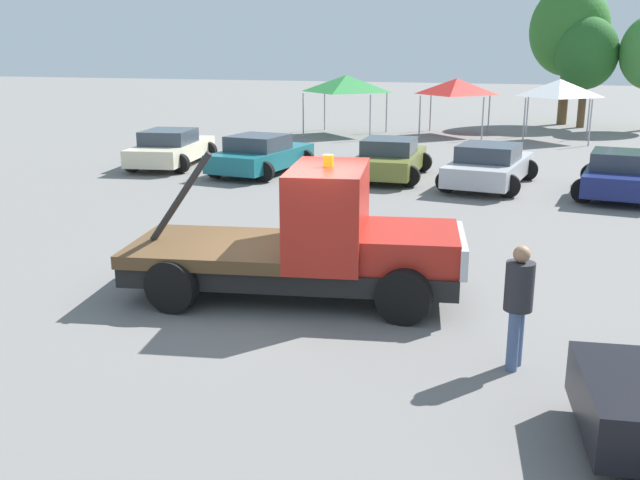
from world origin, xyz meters
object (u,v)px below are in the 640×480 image
tow_truck (313,243)px  canopy_tent_white (560,88)px  person_near_truck (518,299)px  parked_car_olive (390,159)px  canopy_tent_green (346,84)px  canopy_tent_red (457,87)px  parked_car_silver (489,166)px  tree_right (587,54)px  parked_car_cream (171,148)px  parked_car_navy (622,174)px  parked_car_teal (261,155)px  tree_center (569,30)px

tow_truck → canopy_tent_white: 24.39m
tow_truck → person_near_truck: (3.51, -1.86, 0.03)m
parked_car_olive → canopy_tent_green: size_ratio=1.29×
person_near_truck → canopy_tent_red: bearing=-67.4°
parked_car_silver → tree_right: 19.64m
tow_truck → canopy_tent_white: (3.75, 24.06, 1.46)m
parked_car_cream → canopy_tent_white: canopy_tent_white is taller
parked_car_silver → tree_right: tree_right is taller
parked_car_silver → canopy_tent_green: canopy_tent_green is taller
tow_truck → canopy_tent_red: canopy_tent_red is taller
person_near_truck → parked_car_olive: size_ratio=0.39×
tow_truck → parked_car_silver: bearing=70.1°
parked_car_olive → canopy_tent_red: size_ratio=1.44×
parked_car_olive → tree_right: (6.35, 18.67, 3.27)m
canopy_tent_green → canopy_tent_white: bearing=3.9°
tree_right → canopy_tent_green: bearing=-147.2°
canopy_tent_green → canopy_tent_red: bearing=16.4°
parked_car_navy → parked_car_teal: bearing=94.6°
parked_car_cream → parked_car_navy: bearing=-102.9°
person_near_truck → tree_center: bearing=-77.9°
tow_truck → canopy_tent_green: size_ratio=1.76×
parked_car_olive → parked_car_teal: bearing=93.9°
canopy_tent_red → person_near_truck: bearing=-80.3°
canopy_tent_red → parked_car_olive: bearing=-91.4°
person_near_truck → parked_car_teal: size_ratio=0.38×
parked_car_cream → canopy_tent_green: 12.05m
canopy_tent_green → canopy_tent_white: canopy_tent_green is taller
tree_right → parked_car_cream: bearing=-128.0°
parked_car_cream → parked_car_silver: (11.50, -0.46, 0.00)m
parked_car_navy → parked_car_silver: bearing=90.6°
parked_car_navy → canopy_tent_red: 15.48m
tow_truck → parked_car_navy: 12.49m
canopy_tent_red → tree_center: 9.20m
parked_car_navy → canopy_tent_green: (-11.99, 12.27, 1.86)m
tow_truck → parked_car_olive: bearing=86.0°
parked_car_cream → parked_car_teal: size_ratio=1.11×
canopy_tent_green → canopy_tent_red: size_ratio=1.11×
canopy_tent_white → tow_truck: bearing=-98.9°
parked_car_cream → parked_car_olive: size_ratio=1.14×
canopy_tent_white → parked_car_silver: bearing=-98.5°
parked_car_cream → canopy_tent_white: size_ratio=1.75×
canopy_tent_white → tree_right: (1.21, 6.55, 1.49)m
canopy_tent_green → tree_center: bearing=40.3°
parked_car_olive → canopy_tent_red: bearing=-4.1°
parked_car_cream → parked_car_olive: 8.22m
parked_car_cream → tree_right: (14.58, 18.66, 3.26)m
parked_car_cream → parked_car_silver: size_ratio=1.05×
parked_car_cream → canopy_tent_red: size_ratio=1.64×
parked_car_olive → canopy_tent_white: 13.29m
person_near_truck → parked_car_teal: bearing=-42.1°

